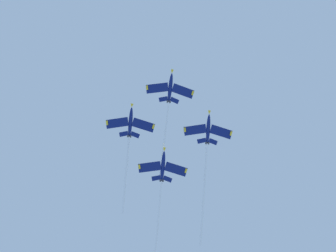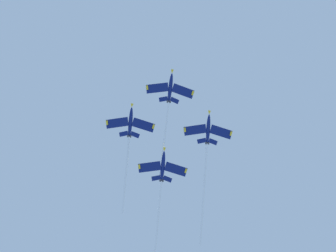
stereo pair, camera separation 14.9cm
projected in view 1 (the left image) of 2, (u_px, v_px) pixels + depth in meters
jet_lead at (168, 105)px, 192.61m from camera, size 23.85×37.74×21.78m
jet_left_wing at (206, 157)px, 190.26m from camera, size 25.55×44.60×27.21m
jet_right_wing at (129, 142)px, 190.08m from camera, size 22.27×36.45×22.48m
jet_slot at (161, 192)px, 188.87m from camera, size 26.01×44.58×26.28m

